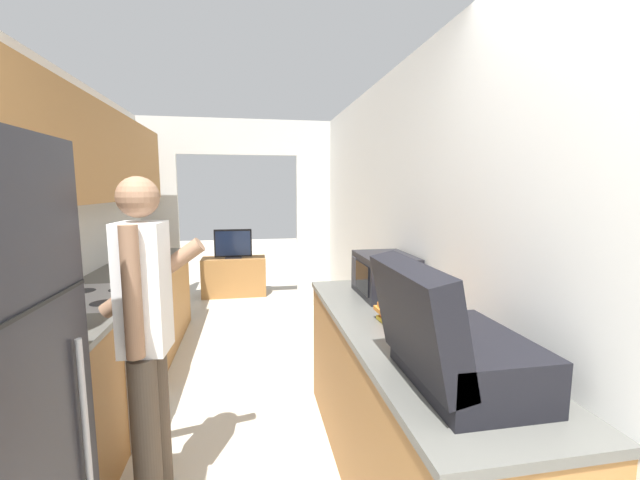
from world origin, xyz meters
name	(u,v)px	position (x,y,z in m)	size (l,w,h in m)	color
wall_left	(36,205)	(-1.16, 2.11, 1.52)	(0.38, 7.03, 2.50)	silver
wall_right	(426,247)	(1.24, 1.71, 1.25)	(0.06, 7.03, 2.50)	silver
wall_far_with_doorway	(239,203)	(0.00, 4.66, 1.43)	(2.82, 0.06, 2.50)	silver
counter_left	(124,330)	(-0.91, 2.78, 0.45)	(0.62, 3.36, 0.91)	#9E6B38
counter_right	(399,406)	(0.91, 1.28, 0.45)	(0.62, 2.09, 0.91)	#9E6B38
range_oven	(98,360)	(-0.90, 2.17, 0.46)	(0.66, 0.76, 1.05)	#B7B7BC
person	(146,338)	(-0.36, 1.34, 0.90)	(0.54, 0.39, 1.68)	#4C4238
suitcase	(449,345)	(0.84, 0.66, 1.06)	(0.48, 0.57, 0.46)	black
microwave	(385,275)	(1.02, 1.86, 1.05)	(0.34, 0.48, 0.28)	black
book_stack	(405,317)	(0.93, 1.27, 0.96)	(0.26, 0.32, 0.10)	gold
tv_cabinet	(234,276)	(-0.12, 5.39, 0.29)	(0.94, 0.42, 0.58)	#9E6B38
television	(233,244)	(-0.12, 5.35, 0.79)	(0.55, 0.16, 0.44)	black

